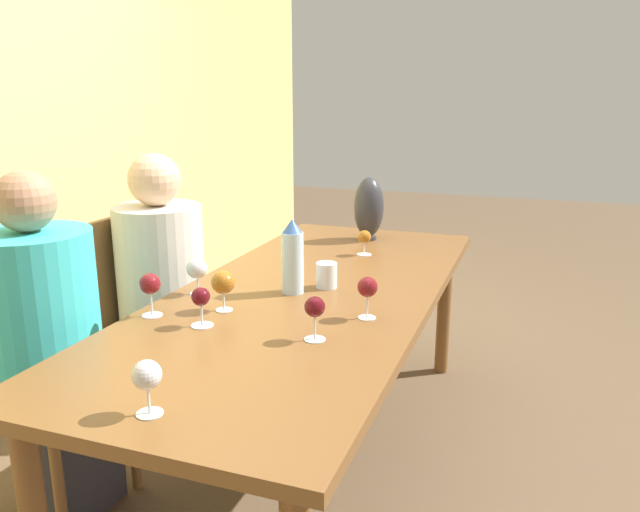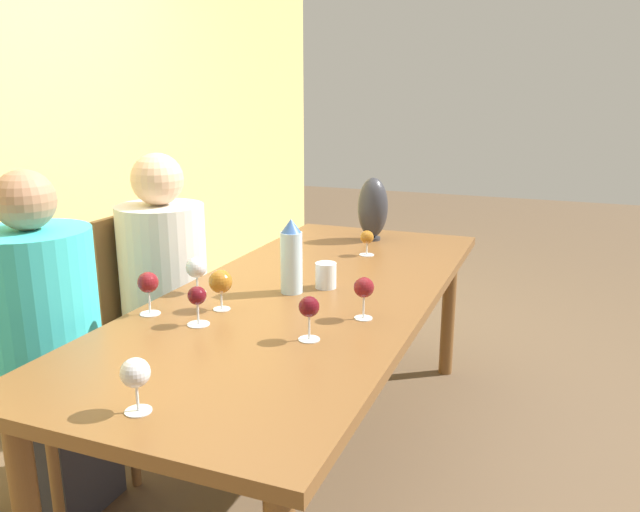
{
  "view_description": "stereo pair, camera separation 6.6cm",
  "coord_description": "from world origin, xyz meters",
  "px_view_note": "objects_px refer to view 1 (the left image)",
  "views": [
    {
      "loc": [
        -2.08,
        -0.8,
        1.45
      ],
      "look_at": [
        0.14,
        0.0,
        0.83
      ],
      "focal_mm": 35.0,
      "sensor_mm": 36.0,
      "label": 1
    },
    {
      "loc": [
        -2.06,
        -0.86,
        1.45
      ],
      "look_at": [
        0.14,
        0.0,
        0.83
      ],
      "focal_mm": 35.0,
      "sensor_mm": 36.0,
      "label": 2
    }
  ],
  "objects_px": {
    "water_bottle": "(293,257)",
    "wine_glass_1": "(147,376)",
    "vase": "(369,208)",
    "wine_glass_5": "(201,299)",
    "wine_glass_0": "(150,285)",
    "chair_far": "(150,311)",
    "wine_glass_7": "(364,238)",
    "person_near": "(45,342)",
    "wine_glass_4": "(197,269)",
    "chair_near": "(30,377)",
    "person_far": "(165,283)",
    "wine_glass_3": "(315,309)",
    "wine_glass_2": "(367,288)",
    "wine_glass_6": "(223,283)",
    "water_tumbler": "(327,275)"
  },
  "relations": [
    {
      "from": "wine_glass_0",
      "to": "vase",
      "type": "bearing_deg",
      "value": -16.13
    },
    {
      "from": "vase",
      "to": "person_near",
      "type": "height_order",
      "value": "person_near"
    },
    {
      "from": "wine_glass_2",
      "to": "wine_glass_6",
      "type": "bearing_deg",
      "value": 101.08
    },
    {
      "from": "wine_glass_1",
      "to": "person_near",
      "type": "distance_m",
      "value": 0.84
    },
    {
      "from": "water_tumbler",
      "to": "wine_glass_2",
      "type": "bearing_deg",
      "value": -138.66
    },
    {
      "from": "wine_glass_4",
      "to": "person_near",
      "type": "bearing_deg",
      "value": 137.96
    },
    {
      "from": "chair_near",
      "to": "person_near",
      "type": "xyz_separation_m",
      "value": [
        -0.0,
        -0.09,
        0.14
      ]
    },
    {
      "from": "wine_glass_1",
      "to": "water_bottle",
      "type": "bearing_deg",
      "value": 1.81
    },
    {
      "from": "wine_glass_4",
      "to": "person_near",
      "type": "relative_size",
      "value": 0.11
    },
    {
      "from": "water_bottle",
      "to": "wine_glass_5",
      "type": "relative_size",
      "value": 2.17
    },
    {
      "from": "wine_glass_2",
      "to": "wine_glass_3",
      "type": "height_order",
      "value": "wine_glass_2"
    },
    {
      "from": "water_tumbler",
      "to": "wine_glass_5",
      "type": "bearing_deg",
      "value": 154.89
    },
    {
      "from": "water_bottle",
      "to": "wine_glass_1",
      "type": "height_order",
      "value": "water_bottle"
    },
    {
      "from": "wine_glass_7",
      "to": "chair_far",
      "type": "height_order",
      "value": "chair_far"
    },
    {
      "from": "water_tumbler",
      "to": "wine_glass_1",
      "type": "relative_size",
      "value": 0.73
    },
    {
      "from": "wine_glass_7",
      "to": "chair_near",
      "type": "height_order",
      "value": "chair_near"
    },
    {
      "from": "wine_glass_0",
      "to": "wine_glass_1",
      "type": "xyz_separation_m",
      "value": [
        -0.56,
        -0.38,
        -0.01
      ]
    },
    {
      "from": "water_tumbler",
      "to": "wine_glass_5",
      "type": "distance_m",
      "value": 0.57
    },
    {
      "from": "person_near",
      "to": "wine_glass_4",
      "type": "bearing_deg",
      "value": -42.04
    },
    {
      "from": "water_bottle",
      "to": "wine_glass_4",
      "type": "bearing_deg",
      "value": 112.6
    },
    {
      "from": "wine_glass_3",
      "to": "chair_far",
      "type": "bearing_deg",
      "value": 60.16
    },
    {
      "from": "wine_glass_7",
      "to": "person_near",
      "type": "xyz_separation_m",
      "value": [
        -1.15,
        0.78,
        -0.16
      ]
    },
    {
      "from": "wine_glass_1",
      "to": "chair_far",
      "type": "height_order",
      "value": "chair_far"
    },
    {
      "from": "wine_glass_0",
      "to": "wine_glass_7",
      "type": "height_order",
      "value": "wine_glass_0"
    },
    {
      "from": "water_tumbler",
      "to": "wine_glass_2",
      "type": "xyz_separation_m",
      "value": [
        -0.27,
        -0.23,
        0.05
      ]
    },
    {
      "from": "person_near",
      "to": "person_far",
      "type": "height_order",
      "value": "person_near"
    },
    {
      "from": "wine_glass_3",
      "to": "wine_glass_7",
      "type": "bearing_deg",
      "value": 7.68
    },
    {
      "from": "vase",
      "to": "wine_glass_5",
      "type": "bearing_deg",
      "value": 172.54
    },
    {
      "from": "wine_glass_6",
      "to": "person_near",
      "type": "distance_m",
      "value": 0.62
    },
    {
      "from": "wine_glass_0",
      "to": "wine_glass_4",
      "type": "bearing_deg",
      "value": -5.53
    },
    {
      "from": "wine_glass_1",
      "to": "wine_glass_2",
      "type": "relative_size",
      "value": 0.95
    },
    {
      "from": "water_tumbler",
      "to": "wine_glass_6",
      "type": "distance_m",
      "value": 0.44
    },
    {
      "from": "wine_glass_3",
      "to": "water_tumbler",
      "type": "bearing_deg",
      "value": 15.41
    },
    {
      "from": "water_bottle",
      "to": "wine_glass_5",
      "type": "xyz_separation_m",
      "value": [
        -0.41,
        0.14,
        -0.04
      ]
    },
    {
      "from": "person_far",
      "to": "water_tumbler",
      "type": "bearing_deg",
      "value": -95.53
    },
    {
      "from": "wine_glass_0",
      "to": "chair_far",
      "type": "relative_size",
      "value": 0.16
    },
    {
      "from": "wine_glass_6",
      "to": "person_near",
      "type": "bearing_deg",
      "value": 116.71
    },
    {
      "from": "wine_glass_1",
      "to": "wine_glass_7",
      "type": "bearing_deg",
      "value": -2.46
    },
    {
      "from": "water_tumbler",
      "to": "wine_glass_4",
      "type": "xyz_separation_m",
      "value": [
        -0.23,
        0.42,
        0.05
      ]
    },
    {
      "from": "chair_far",
      "to": "person_near",
      "type": "relative_size",
      "value": 0.76
    },
    {
      "from": "vase",
      "to": "wine_glass_1",
      "type": "distance_m",
      "value": 1.88
    },
    {
      "from": "wine_glass_3",
      "to": "chair_near",
      "type": "relative_size",
      "value": 0.15
    },
    {
      "from": "wine_glass_2",
      "to": "person_near",
      "type": "height_order",
      "value": "person_near"
    },
    {
      "from": "wine_glass_2",
      "to": "wine_glass_6",
      "type": "height_order",
      "value": "wine_glass_2"
    },
    {
      "from": "chair_far",
      "to": "vase",
      "type": "bearing_deg",
      "value": -46.85
    },
    {
      "from": "chair_far",
      "to": "person_near",
      "type": "distance_m",
      "value": 0.72
    },
    {
      "from": "vase",
      "to": "chair_far",
      "type": "xyz_separation_m",
      "value": [
        -0.75,
        0.8,
        -0.39
      ]
    },
    {
      "from": "person_far",
      "to": "wine_glass_5",
      "type": "bearing_deg",
      "value": -137.69
    },
    {
      "from": "wine_glass_0",
      "to": "chair_near",
      "type": "height_order",
      "value": "chair_near"
    },
    {
      "from": "chair_near",
      "to": "person_far",
      "type": "relative_size",
      "value": 0.77
    }
  ]
}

